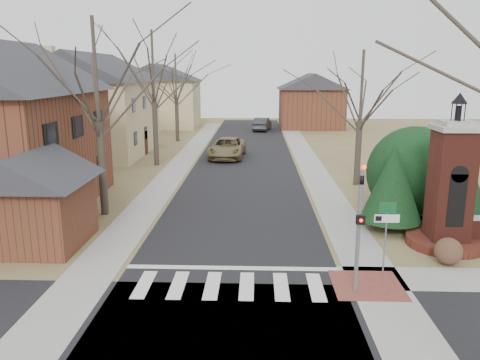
{
  "coord_description": "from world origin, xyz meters",
  "views": [
    {
      "loc": [
        0.9,
        -14.19,
        7.31
      ],
      "look_at": [
        0.18,
        6.0,
        2.58
      ],
      "focal_mm": 35.0,
      "sensor_mm": 36.0,
      "label": 1
    }
  ],
  "objects_px": {
    "sign_post": "(386,224)",
    "pickup_truck": "(227,148)",
    "brick_gate_monument": "(449,197)",
    "traffic_signal_pole": "(359,219)",
    "distant_car": "(262,124)"
  },
  "relations": [
    {
      "from": "sign_post",
      "to": "pickup_truck",
      "type": "distance_m",
      "value": 24.58
    },
    {
      "from": "traffic_signal_pole",
      "to": "sign_post",
      "type": "relative_size",
      "value": 1.64
    },
    {
      "from": "traffic_signal_pole",
      "to": "distant_car",
      "type": "distance_m",
      "value": 43.95
    },
    {
      "from": "traffic_signal_pole",
      "to": "sign_post",
      "type": "bearing_deg",
      "value": 47.57
    },
    {
      "from": "pickup_truck",
      "to": "sign_post",
      "type": "bearing_deg",
      "value": -69.41
    },
    {
      "from": "brick_gate_monument",
      "to": "pickup_truck",
      "type": "height_order",
      "value": "brick_gate_monument"
    },
    {
      "from": "brick_gate_monument",
      "to": "traffic_signal_pole",
      "type": "bearing_deg",
      "value": -136.76
    },
    {
      "from": "sign_post",
      "to": "pickup_truck",
      "type": "relative_size",
      "value": 0.45
    },
    {
      "from": "sign_post",
      "to": "brick_gate_monument",
      "type": "xyz_separation_m",
      "value": [
        3.41,
        3.01,
        0.22
      ]
    },
    {
      "from": "distant_car",
      "to": "brick_gate_monument",
      "type": "bearing_deg",
      "value": 110.11
    },
    {
      "from": "traffic_signal_pole",
      "to": "pickup_truck",
      "type": "distance_m",
      "value": 25.64
    },
    {
      "from": "traffic_signal_pole",
      "to": "distant_car",
      "type": "height_order",
      "value": "traffic_signal_pole"
    },
    {
      "from": "brick_gate_monument",
      "to": "distant_car",
      "type": "relative_size",
      "value": 1.32
    },
    {
      "from": "sign_post",
      "to": "distant_car",
      "type": "xyz_separation_m",
      "value": [
        -3.99,
        42.42,
        -1.14
      ]
    },
    {
      "from": "traffic_signal_pole",
      "to": "sign_post",
      "type": "xyz_separation_m",
      "value": [
        1.29,
        1.41,
        -0.64
      ]
    }
  ]
}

